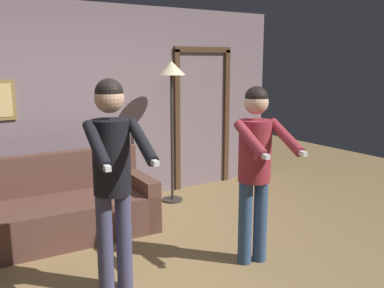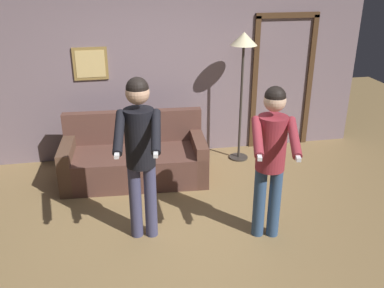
{
  "view_description": "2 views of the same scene",
  "coord_description": "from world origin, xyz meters",
  "px_view_note": "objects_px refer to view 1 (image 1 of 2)",
  "views": [
    {
      "loc": [
        -1.63,
        -3.01,
        1.9
      ],
      "look_at": [
        0.38,
        0.03,
        1.18
      ],
      "focal_mm": 40.0,
      "sensor_mm": 36.0,
      "label": 1
    },
    {
      "loc": [
        -0.58,
        -3.86,
        2.75
      ],
      "look_at": [
        0.15,
        -0.09,
        1.11
      ],
      "focal_mm": 40.0,
      "sensor_mm": 36.0,
      "label": 2
    }
  ],
  "objects_px": {
    "couch": "(64,211)",
    "person_standing_right": "(256,159)",
    "torchiere_lamp": "(171,82)",
    "person_standing_left": "(112,166)"
  },
  "relations": [
    {
      "from": "couch",
      "to": "person_standing_left",
      "type": "height_order",
      "value": "person_standing_left"
    },
    {
      "from": "person_standing_right",
      "to": "person_standing_left",
      "type": "bearing_deg",
      "value": 169.65
    },
    {
      "from": "torchiere_lamp",
      "to": "person_standing_right",
      "type": "distance_m",
      "value": 2.09
    },
    {
      "from": "couch",
      "to": "person_standing_left",
      "type": "relative_size",
      "value": 1.11
    },
    {
      "from": "torchiere_lamp",
      "to": "person_standing_right",
      "type": "relative_size",
      "value": 1.13
    },
    {
      "from": "couch",
      "to": "torchiere_lamp",
      "type": "distance_m",
      "value": 2.1
    },
    {
      "from": "torchiere_lamp",
      "to": "person_standing_left",
      "type": "xyz_separation_m",
      "value": [
        -1.58,
        -1.74,
        -0.53
      ]
    },
    {
      "from": "person_standing_left",
      "to": "person_standing_right",
      "type": "xyz_separation_m",
      "value": [
        1.29,
        -0.24,
        -0.07
      ]
    },
    {
      "from": "couch",
      "to": "person_standing_right",
      "type": "distance_m",
      "value": 2.2
    },
    {
      "from": "person_standing_left",
      "to": "couch",
      "type": "bearing_deg",
      "value": 90.13
    }
  ]
}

